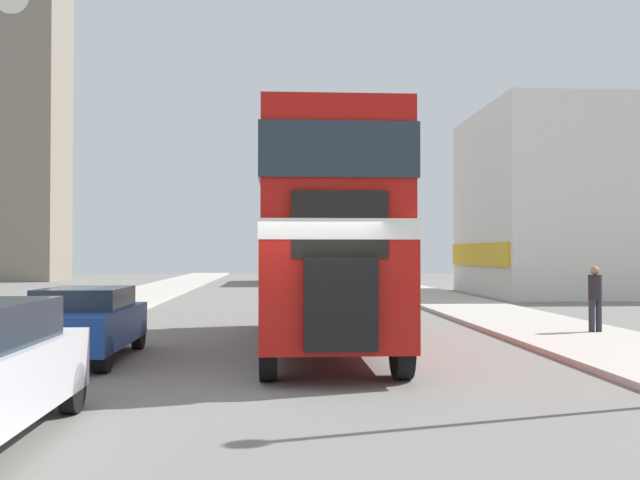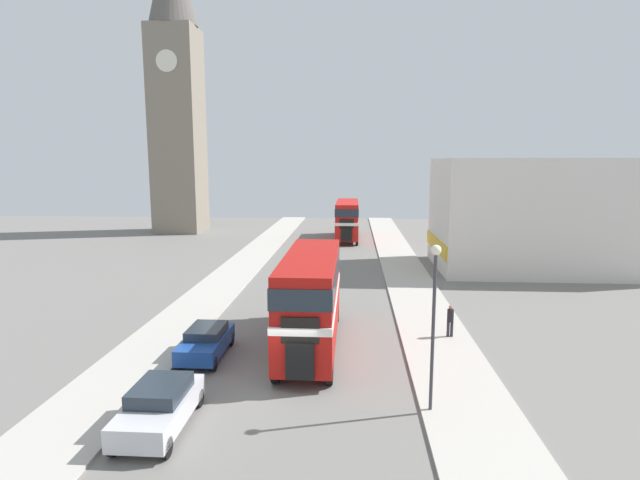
{
  "view_description": "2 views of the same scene",
  "coord_description": "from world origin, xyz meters",
  "views": [
    {
      "loc": [
        -0.33,
        -11.02,
        2.02
      ],
      "look_at": [
        0.62,
        4.38,
        2.32
      ],
      "focal_mm": 40.0,
      "sensor_mm": 36.0,
      "label": 1
    },
    {
      "loc": [
        2.56,
        -18.29,
        8.69
      ],
      "look_at": [
        0.0,
        20.21,
        2.69
      ],
      "focal_mm": 28.0,
      "sensor_mm": 36.0,
      "label": 2
    }
  ],
  "objects": [
    {
      "name": "shop_building_block",
      "position": [
        18.4,
        23.16,
        4.5
      ],
      "size": [
        17.82,
        9.89,
        9.01
      ],
      "color": "silver",
      "rests_on": "ground_plane"
    },
    {
      "name": "car_parked_near",
      "position": [
        -3.72,
        -3.34,
        0.78
      ],
      "size": [
        1.82,
        4.05,
        1.51
      ],
      "color": "silver",
      "rests_on": "ground_plane"
    },
    {
      "name": "ground_plane",
      "position": [
        0.0,
        0.0,
        0.0
      ],
      "size": [
        120.0,
        120.0,
        0.0
      ],
      "primitive_type": "plane",
      "color": "slate"
    },
    {
      "name": "sidewalk_left",
      "position": [
        -6.75,
        0.0,
        0.06
      ],
      "size": [
        3.5,
        120.0,
        0.12
      ],
      "color": "#B7B2A8",
      "rests_on": "ground_plane"
    },
    {
      "name": "street_lamp",
      "position": [
        5.34,
        -1.69,
        3.96
      ],
      "size": [
        0.36,
        0.36,
        5.86
      ],
      "color": "#38383D",
      "rests_on": "sidewalk_right"
    },
    {
      "name": "pedestrian_walking",
      "position": [
        7.43,
        5.9,
        1.02
      ],
      "size": [
        0.32,
        0.32,
        1.59
      ],
      "color": "#282833",
      "rests_on": "sidewalk_right"
    },
    {
      "name": "church_tower",
      "position": [
        -19.2,
        43.48,
        18.89
      ],
      "size": [
        5.89,
        5.89,
        36.97
      ],
      "color": "gray",
      "rests_on": "ground_plane"
    },
    {
      "name": "sidewalk_right",
      "position": [
        6.75,
        0.0,
        0.06
      ],
      "size": [
        3.5,
        120.0,
        0.12
      ],
      "color": "#B7B2A8",
      "rests_on": "ground_plane"
    },
    {
      "name": "car_parked_mid",
      "position": [
        -3.99,
        2.82,
        0.72
      ],
      "size": [
        1.7,
        3.94,
        1.37
      ],
      "color": "#1E479E",
      "rests_on": "ground_plane"
    },
    {
      "name": "double_decker_bus",
      "position": [
        0.62,
        4.36,
        2.63
      ],
      "size": [
        2.45,
        9.9,
        4.46
      ],
      "color": "#B2140F",
      "rests_on": "ground_plane"
    },
    {
      "name": "bus_distant",
      "position": [
        1.91,
        38.28,
        2.56
      ],
      "size": [
        2.5,
        10.55,
        4.33
      ],
      "color": "red",
      "rests_on": "ground_plane"
    }
  ]
}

